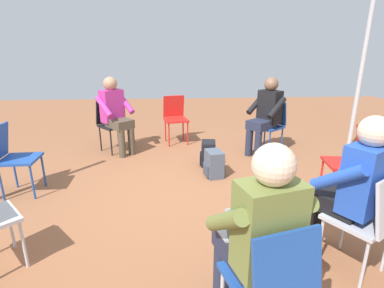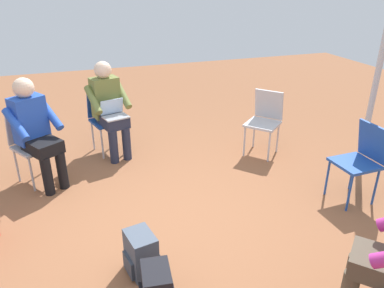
# 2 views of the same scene
# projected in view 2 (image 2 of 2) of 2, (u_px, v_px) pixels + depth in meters

# --- Properties ---
(ground_plane) EXTENTS (14.00, 14.00, 0.00)m
(ground_plane) POSITION_uv_depth(u_px,v_px,m) (169.00, 231.00, 3.56)
(ground_plane) COLOR brown
(chair_northwest) EXTENTS (0.58, 0.59, 0.85)m
(chair_northwest) POSITION_uv_depth(u_px,v_px,m) (265.00, 118.00, 4.94)
(chair_northwest) COLOR #B7B7BC
(chair_northwest) RESTS_ON ground
(chair_southwest) EXTENTS (0.58, 0.56, 0.85)m
(chair_southwest) POSITION_uv_depth(u_px,v_px,m) (30.00, 141.00, 4.27)
(chair_southwest) COLOR #B7B7BC
(chair_southwest) RESTS_ON ground
(chair_west) EXTENTS (0.52, 0.49, 0.85)m
(chair_west) POSITION_uv_depth(u_px,v_px,m) (105.00, 116.00, 5.03)
(chair_west) COLOR #1E4799
(chair_west) RESTS_ON ground
(chair_north) EXTENTS (0.41, 0.45, 0.85)m
(chair_north) POSITION_uv_depth(u_px,v_px,m) (361.00, 157.00, 3.88)
(chair_north) COLOR #1E4799
(chair_north) RESTS_ON ground
(person_with_laptop) EXTENTS (0.59, 0.58, 1.24)m
(person_with_laptop) POSITION_uv_depth(u_px,v_px,m) (109.00, 105.00, 4.82)
(person_with_laptop) COLOR #23283D
(person_with_laptop) RESTS_ON ground
(person_in_blue) EXTENTS (0.63, 0.62, 1.24)m
(person_in_blue) POSITION_uv_depth(u_px,v_px,m) (35.00, 128.00, 4.09)
(person_in_blue) COLOR black
(person_in_blue) RESTS_ON ground
(backpack_by_empty_chair) EXTENTS (0.31, 0.28, 0.36)m
(backpack_by_empty_chair) POSITION_uv_depth(u_px,v_px,m) (141.00, 255.00, 3.03)
(backpack_by_empty_chair) COLOR #475160
(backpack_by_empty_chair) RESTS_ON ground
(tent_pole_far) EXTENTS (0.07, 0.07, 2.51)m
(tent_pole_far) POSITION_uv_depth(u_px,v_px,m) (379.00, 68.00, 4.25)
(tent_pole_far) COLOR #B2B2B7
(tent_pole_far) RESTS_ON ground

